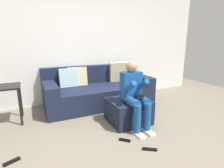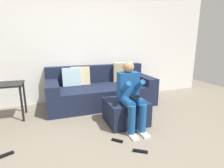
# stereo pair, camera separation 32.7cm
# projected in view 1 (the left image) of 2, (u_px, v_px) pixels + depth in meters

# --- Properties ---
(ground_plane) EXTENTS (8.19, 8.19, 0.00)m
(ground_plane) POSITION_uv_depth(u_px,v_px,m) (137.00, 151.00, 2.25)
(ground_plane) COLOR slate
(wall_back) EXTENTS (6.30, 0.10, 2.63)m
(wall_back) POSITION_uv_depth(u_px,v_px,m) (82.00, 43.00, 4.00)
(wall_back) COLOR white
(wall_back) RESTS_ON ground_plane
(couch_sectional) EXTENTS (2.26, 0.98, 0.88)m
(couch_sectional) POSITION_uv_depth(u_px,v_px,m) (98.00, 91.00, 3.90)
(couch_sectional) COLOR #192138
(couch_sectional) RESTS_ON ground_plane
(ottoman) EXTENTS (0.65, 0.61, 0.39)m
(ottoman) POSITION_uv_depth(u_px,v_px,m) (128.00, 111.00, 3.04)
(ottoman) COLOR #192138
(ottoman) RESTS_ON ground_plane
(person_seated) EXTENTS (0.33, 0.60, 1.06)m
(person_seated) POSITION_uv_depth(u_px,v_px,m) (135.00, 93.00, 2.78)
(person_seated) COLOR #194C8C
(person_seated) RESTS_ON ground_plane
(side_table) EXTENTS (0.61, 0.46, 0.65)m
(side_table) POSITION_uv_depth(u_px,v_px,m) (0.00, 93.00, 2.90)
(side_table) COLOR black
(side_table) RESTS_ON ground_plane
(remote_near_ottoman) EXTENTS (0.18, 0.14, 0.02)m
(remote_near_ottoman) POSITION_uv_depth(u_px,v_px,m) (150.00, 149.00, 2.28)
(remote_near_ottoman) COLOR black
(remote_near_ottoman) RESTS_ON ground_plane
(remote_by_storage_bin) EXTENTS (0.15, 0.15, 0.02)m
(remote_by_storage_bin) POSITION_uv_depth(u_px,v_px,m) (125.00, 140.00, 2.49)
(remote_by_storage_bin) COLOR black
(remote_by_storage_bin) RESTS_ON ground_plane
(remote_under_side_table) EXTENTS (0.19, 0.12, 0.02)m
(remote_under_side_table) POSITION_uv_depth(u_px,v_px,m) (12.00, 162.00, 2.05)
(remote_under_side_table) COLOR black
(remote_under_side_table) RESTS_ON ground_plane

